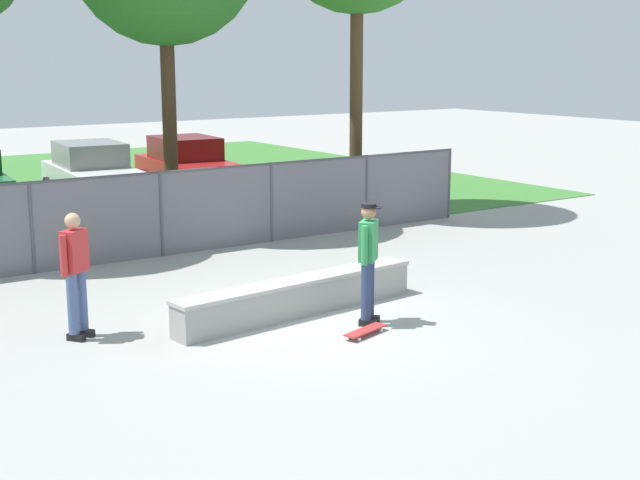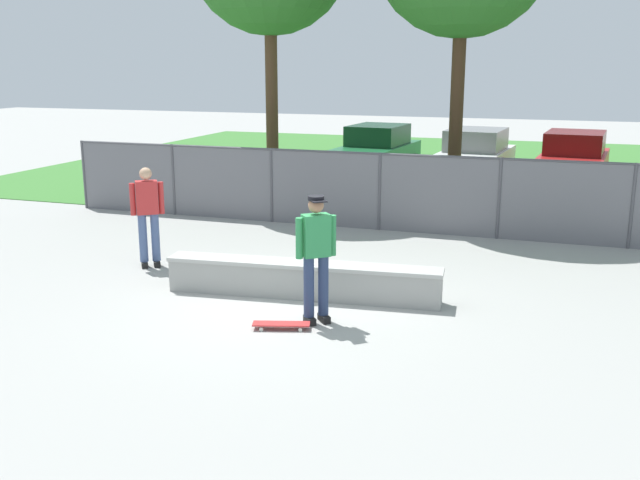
{
  "view_description": "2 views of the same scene",
  "coord_description": "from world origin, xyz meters",
  "px_view_note": "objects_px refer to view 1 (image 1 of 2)",
  "views": [
    {
      "loc": [
        -7.24,
        -10.64,
        3.96
      ],
      "look_at": [
        0.06,
        0.02,
        1.27
      ],
      "focal_mm": 49.86,
      "sensor_mm": 36.0,
      "label": 1
    },
    {
      "loc": [
        3.8,
        -9.66,
        3.62
      ],
      "look_at": [
        0.5,
        0.03,
        1.09
      ],
      "focal_mm": 40.34,
      "sensor_mm": 36.0,
      "label": 2
    }
  ],
  "objects_px": {
    "bystander": "(75,270)",
    "skateboard": "(365,331)",
    "car_red": "(187,165)",
    "concrete_ledge": "(299,296)",
    "car_white": "(92,173)",
    "skateboarder": "(368,257)"
  },
  "relations": [
    {
      "from": "bystander",
      "to": "skateboard",
      "type": "bearing_deg",
      "value": -32.57
    },
    {
      "from": "car_red",
      "to": "bystander",
      "type": "bearing_deg",
      "value": -122.57
    },
    {
      "from": "concrete_ledge",
      "to": "bystander",
      "type": "relative_size",
      "value": 2.44
    },
    {
      "from": "car_white",
      "to": "car_red",
      "type": "relative_size",
      "value": 1.0
    },
    {
      "from": "bystander",
      "to": "skateboarder",
      "type": "bearing_deg",
      "value": -24.91
    },
    {
      "from": "skateboarder",
      "to": "bystander",
      "type": "bearing_deg",
      "value": 155.09
    },
    {
      "from": "concrete_ledge",
      "to": "car_white",
      "type": "height_order",
      "value": "car_white"
    },
    {
      "from": "car_white",
      "to": "bystander",
      "type": "height_order",
      "value": "bystander"
    },
    {
      "from": "concrete_ledge",
      "to": "skateboard",
      "type": "xyz_separation_m",
      "value": [
        0.21,
        -1.45,
        -0.21
      ]
    },
    {
      "from": "bystander",
      "to": "car_white",
      "type": "bearing_deg",
      "value": 68.74
    },
    {
      "from": "concrete_ledge",
      "to": "car_red",
      "type": "distance_m",
      "value": 12.83
    },
    {
      "from": "car_white",
      "to": "skateboarder",
      "type": "bearing_deg",
      "value": -92.59
    },
    {
      "from": "skateboarder",
      "to": "bystander",
      "type": "xyz_separation_m",
      "value": [
        -3.83,
        1.78,
        -0.02
      ]
    },
    {
      "from": "concrete_ledge",
      "to": "skateboarder",
      "type": "xyz_separation_m",
      "value": [
        0.58,
        -1.01,
        0.74
      ]
    },
    {
      "from": "skateboard",
      "to": "car_red",
      "type": "xyz_separation_m",
      "value": [
        3.83,
        13.61,
        0.77
      ]
    },
    {
      "from": "skateboarder",
      "to": "car_white",
      "type": "xyz_separation_m",
      "value": [
        0.59,
        13.14,
        -0.19
      ]
    },
    {
      "from": "skateboarder",
      "to": "car_red",
      "type": "xyz_separation_m",
      "value": [
        3.46,
        13.18,
        -0.19
      ]
    },
    {
      "from": "skateboard",
      "to": "car_white",
      "type": "bearing_deg",
      "value": 85.94
    },
    {
      "from": "concrete_ledge",
      "to": "bystander",
      "type": "bearing_deg",
      "value": 166.78
    },
    {
      "from": "skateboard",
      "to": "car_red",
      "type": "bearing_deg",
      "value": 74.3
    },
    {
      "from": "skateboard",
      "to": "bystander",
      "type": "bearing_deg",
      "value": 147.43
    },
    {
      "from": "car_red",
      "to": "bystander",
      "type": "xyz_separation_m",
      "value": [
        -7.29,
        -11.4,
        0.17
      ]
    }
  ]
}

